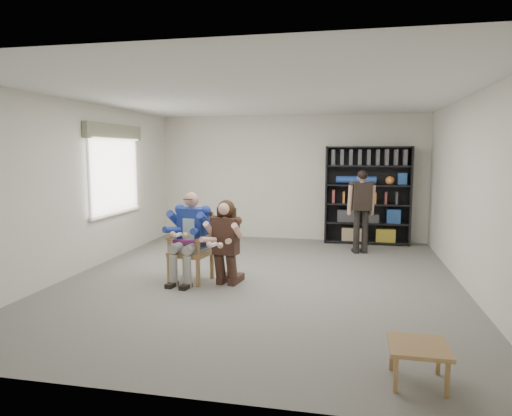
% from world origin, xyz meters
% --- Properties ---
extents(room_shell, '(6.00, 7.00, 2.80)m').
position_xyz_m(room_shell, '(0.00, 0.00, 1.40)').
color(room_shell, white).
rests_on(room_shell, ground).
extents(floor, '(6.00, 7.00, 0.01)m').
position_xyz_m(floor, '(0.00, 0.00, 0.00)').
color(floor, slate).
rests_on(floor, ground).
extents(window_left, '(0.16, 2.00, 1.75)m').
position_xyz_m(window_left, '(-2.95, 1.00, 1.63)').
color(window_left, silver).
rests_on(window_left, room_shell).
extents(armchair, '(0.70, 0.68, 1.06)m').
position_xyz_m(armchair, '(-1.04, -0.28, 0.53)').
color(armchair, '#A76F46').
rests_on(armchair, floor).
extents(seated_man, '(0.72, 0.91, 1.38)m').
position_xyz_m(seated_man, '(-1.04, -0.28, 0.69)').
color(seated_man, navy).
rests_on(seated_man, floor).
extents(kneeling_woman, '(0.66, 0.92, 1.27)m').
position_xyz_m(kneeling_woman, '(-0.46, -0.40, 0.63)').
color(kneeling_woman, '#341D18').
rests_on(kneeling_woman, floor).
extents(bookshelf, '(1.80, 0.38, 2.10)m').
position_xyz_m(bookshelf, '(1.70, 3.28, 1.05)').
color(bookshelf, black).
rests_on(bookshelf, floor).
extents(standing_man, '(0.56, 0.41, 1.63)m').
position_xyz_m(standing_man, '(1.55, 2.26, 0.82)').
color(standing_man, black).
rests_on(standing_man, floor).
extents(side_table, '(0.50, 0.50, 0.35)m').
position_xyz_m(side_table, '(1.93, -2.86, 0.17)').
color(side_table, '#A76F46').
rests_on(side_table, floor).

